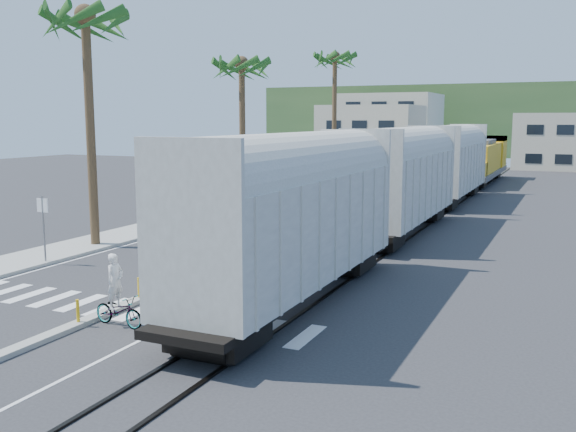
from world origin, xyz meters
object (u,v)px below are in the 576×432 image
object	(u,v)px
car_lead	(215,224)
car_second	(267,211)
cyclist	(118,303)
street_sign	(43,220)

from	to	relation	value
car_lead	car_second	distance (m)	5.69
car_lead	cyclist	size ratio (longest dim) A/B	2.01
car_lead	car_second	bearing A→B (deg)	91.08
car_second	cyclist	xyz separation A→B (m)	(4.64, -19.75, 0.01)
street_sign	cyclist	distance (m)	10.09
car_second	cyclist	bearing A→B (deg)	-72.32
street_sign	car_lead	bearing A→B (deg)	68.13
car_second	cyclist	size ratio (longest dim) A/B	1.95
car_second	cyclist	distance (m)	20.29
car_lead	car_second	world-z (taller)	car_lead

